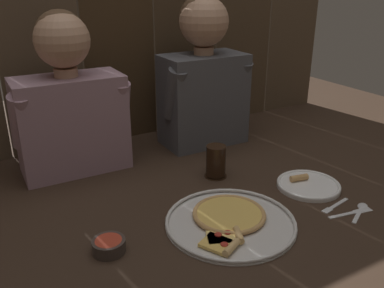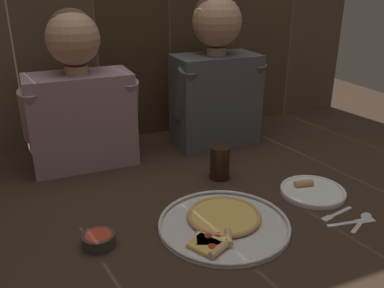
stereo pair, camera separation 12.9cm
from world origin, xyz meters
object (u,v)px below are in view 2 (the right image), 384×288
(diner_left, at_px, (79,96))
(diner_right, at_px, (216,75))
(dinner_plate, at_px, (312,191))
(dipping_bowl, at_px, (99,239))
(drinking_glass, at_px, (220,163))
(pizza_tray, at_px, (224,222))

(diner_left, xyz_separation_m, diner_right, (0.55, 0.00, 0.03))
(dinner_plate, height_order, diner_left, diner_left)
(dipping_bowl, bearing_deg, dinner_plate, 0.68)
(dinner_plate, bearing_deg, drinking_glass, 135.62)
(drinking_glass, distance_m, diner_right, 0.41)
(diner_left, bearing_deg, pizza_tray, -63.52)
(drinking_glass, xyz_separation_m, diner_right, (0.13, 0.31, 0.24))
(drinking_glass, height_order, diner_left, diner_left)
(dipping_bowl, height_order, diner_right, diner_right)
(dinner_plate, xyz_separation_m, diner_left, (-0.65, 0.54, 0.26))
(dipping_bowl, relative_size, diner_right, 0.14)
(dinner_plate, height_order, dipping_bowl, same)
(dipping_bowl, relative_size, diner_left, 0.15)
(dinner_plate, bearing_deg, diner_right, 100.48)
(drinking_glass, distance_m, dipping_bowl, 0.53)
(diner_left, height_order, diner_right, diner_right)
(pizza_tray, relative_size, dipping_bowl, 4.34)
(dipping_bowl, distance_m, diner_left, 0.60)
(dinner_plate, distance_m, drinking_glass, 0.33)
(dinner_plate, relative_size, diner_right, 0.35)
(diner_left, distance_m, diner_right, 0.55)
(drinking_glass, relative_size, diner_left, 0.21)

